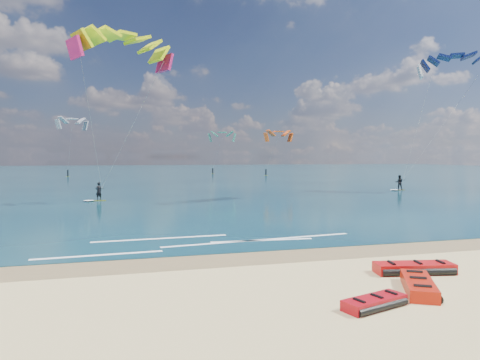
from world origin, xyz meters
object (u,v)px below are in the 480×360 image
packed_kite_mid (414,273)px  kitesurfer_main (111,111)px  kitesurfer_far (429,114)px  packed_kite_right (418,291)px  packed_kite_left (374,308)px

packed_kite_mid → kitesurfer_main: bearing=123.8°
packed_kite_mid → kitesurfer_far: bearing=61.5°
packed_kite_right → kitesurfer_far: 43.87m
packed_kite_left → packed_kite_right: size_ratio=0.79×
kitesurfer_main → kitesurfer_far: 37.39m
packed_kite_left → packed_kite_mid: size_ratio=0.71×
packed_kite_right → kitesurfer_main: (-10.13, 28.42, 8.31)m
packed_kite_left → packed_kite_mid: packed_kite_mid is taller
packed_kite_left → kitesurfer_main: bearing=88.5°
packed_kite_mid → packed_kite_left: bearing=-130.0°
packed_kite_left → packed_kite_right: (2.17, 0.94, 0.00)m
packed_kite_mid → kitesurfer_main: 30.07m
packed_kite_mid → packed_kite_right: 2.22m
packed_kite_right → kitesurfer_far: (26.93, 33.33, 9.40)m
kitesurfer_main → kitesurfer_far: (37.05, 4.91, 1.09)m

